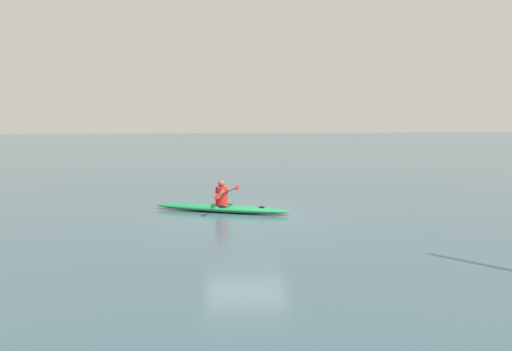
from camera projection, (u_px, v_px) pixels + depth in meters
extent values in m
plane|color=#334C56|center=(246.00, 216.00, 14.89)|extent=(160.00, 160.00, 0.00)
ellipsoid|color=#19723F|center=(221.00, 208.00, 15.57)|extent=(4.39, 2.24, 0.24)
torus|color=black|center=(225.00, 205.00, 15.52)|extent=(0.70, 0.70, 0.04)
cylinder|color=black|center=(262.00, 207.00, 15.19)|extent=(0.18, 0.18, 0.02)
cylinder|color=red|center=(221.00, 196.00, 15.51)|extent=(0.38, 0.38, 0.57)
sphere|color=brown|center=(221.00, 183.00, 15.47)|extent=(0.21, 0.21, 0.21)
cylinder|color=black|center=(227.00, 192.00, 15.44)|extent=(0.78, 1.85, 0.03)
ellipsoid|color=red|center=(237.00, 187.00, 16.39)|extent=(0.19, 0.39, 0.17)
ellipsoid|color=red|center=(216.00, 197.00, 14.49)|extent=(0.19, 0.39, 0.17)
cylinder|color=brown|center=(227.00, 192.00, 15.76)|extent=(0.16, 0.32, 0.34)
cylinder|color=brown|center=(221.00, 195.00, 15.21)|extent=(0.27, 0.24, 0.34)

